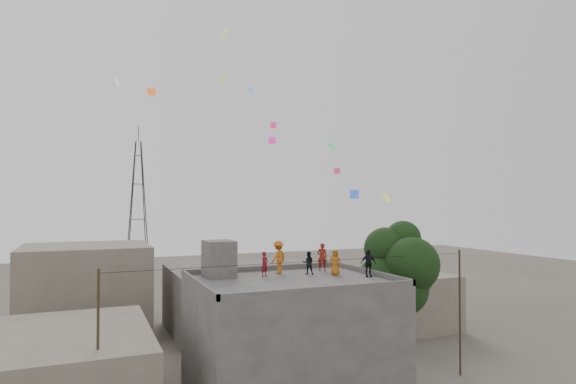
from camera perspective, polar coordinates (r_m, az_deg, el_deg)
name	(u,v)px	position (r m, az deg, el deg)	size (l,w,h in m)	color
main_building	(291,338)	(26.49, 0.30, -16.94)	(10.00, 8.00, 6.10)	#484643
parapet	(291,277)	(25.82, 0.30, -10.08)	(10.00, 8.00, 0.30)	#484643
stair_head_box	(219,259)	(27.12, -8.18, -7.83)	(1.60, 1.80, 2.00)	#484643
neighbor_west	(62,375)	(26.78, -25.21, -18.99)	(8.00, 10.00, 4.00)	#696053
neighbor_north	(246,298)	(40.09, -5.03, -12.37)	(12.00, 9.00, 5.00)	#484643
neighbor_northwest	(86,292)	(40.04, -22.86, -10.83)	(9.00, 8.00, 7.00)	#696053
neighbor_east	(398,299)	(41.95, 12.93, -12.26)	(7.00, 8.00, 4.40)	#696053
tree	(400,271)	(29.96, 13.09, -9.11)	(4.90, 4.60, 9.10)	black
utility_line	(309,328)	(25.39, 2.53, -15.82)	(20.12, 0.62, 7.40)	black
transmission_tower	(138,212)	(63.77, -17.37, -2.27)	(2.97, 2.97, 20.01)	black
person_red_adult	(322,257)	(29.32, 4.06, -7.69)	(0.61, 0.40, 1.66)	maroon
person_orange_child	(335,262)	(27.59, 5.61, -8.31)	(0.71, 0.46, 1.45)	#B35F14
person_dark_child	(308,263)	(27.88, 2.42, -8.39)	(0.63, 0.49, 1.30)	black
person_dark_adult	(368,263)	(27.20, 9.49, -8.33)	(0.88, 0.37, 1.51)	black
person_orange_adult	(278,257)	(28.11, -1.15, -7.72)	(1.23, 0.70, 1.90)	#C46616
person_red_child	(265,264)	(27.04, -2.78, -8.53)	(0.50, 0.33, 1.38)	maroon
kites	(275,130)	(31.62, -1.61, 7.30)	(17.60, 17.13, 12.65)	orange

